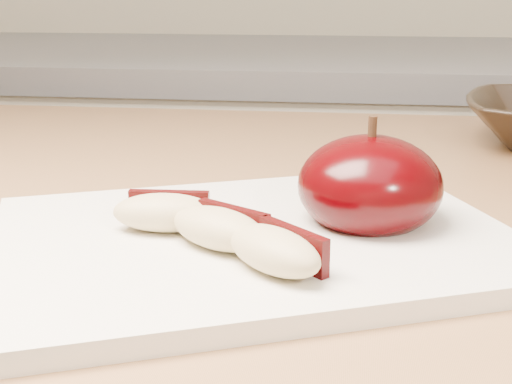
# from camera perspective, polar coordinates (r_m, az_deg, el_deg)

# --- Properties ---
(back_cabinet) EXTENTS (2.40, 0.62, 0.94)m
(back_cabinet) POSITION_cam_1_polar(r_m,az_deg,el_deg) (1.38, 4.77, -8.45)
(back_cabinet) COLOR silver
(back_cabinet) RESTS_ON ground
(cutting_board) EXTENTS (0.37, 0.33, 0.01)m
(cutting_board) POSITION_cam_1_polar(r_m,az_deg,el_deg) (0.43, -0.00, -3.94)
(cutting_board) COLOR silver
(cutting_board) RESTS_ON island_counter
(apple_half) EXTENTS (0.12, 0.12, 0.08)m
(apple_half) POSITION_cam_1_polar(r_m,az_deg,el_deg) (0.45, 9.08, 0.50)
(apple_half) COLOR black
(apple_half) RESTS_ON cutting_board
(apple_wedge_a) EXTENTS (0.06, 0.03, 0.02)m
(apple_wedge_a) POSITION_cam_1_polar(r_m,az_deg,el_deg) (0.43, -7.25, -1.59)
(apple_wedge_a) COLOR tan
(apple_wedge_a) RESTS_ON cutting_board
(apple_wedge_b) EXTENTS (0.07, 0.06, 0.02)m
(apple_wedge_b) POSITION_cam_1_polar(r_m,az_deg,el_deg) (0.40, -2.88, -2.89)
(apple_wedge_b) COLOR tan
(apple_wedge_b) RESTS_ON cutting_board
(apple_wedge_c) EXTENTS (0.07, 0.07, 0.02)m
(apple_wedge_c) POSITION_cam_1_polar(r_m,az_deg,el_deg) (0.37, 1.62, -4.64)
(apple_wedge_c) COLOR tan
(apple_wedge_c) RESTS_ON cutting_board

